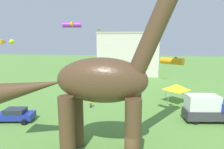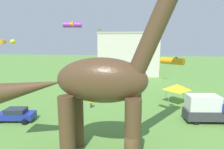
{
  "view_description": "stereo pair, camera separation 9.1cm",
  "coord_description": "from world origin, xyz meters",
  "px_view_note": "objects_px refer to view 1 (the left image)",
  "views": [
    {
      "loc": [
        1.13,
        -11.6,
        9.34
      ],
      "look_at": [
        -0.94,
        3.48,
        6.7
      ],
      "focal_mm": 30.17,
      "sensor_mm": 36.0,
      "label": 1
    },
    {
      "loc": [
        1.22,
        -11.59,
        9.34
      ],
      "look_at": [
        -0.94,
        3.48,
        6.7
      ],
      "focal_mm": 30.17,
      "sensor_mm": 36.0,
      "label": 2
    }
  ],
  "objects_px": {
    "parked_box_truck": "(208,108)",
    "dinosaur_sculpture": "(101,80)",
    "person_strolling_adult": "(91,102)",
    "parked_sedan_left": "(16,115)",
    "kite_near_high": "(99,30)",
    "kite_far_right": "(3,42)",
    "festival_canopy_tent": "(176,87)",
    "kite_trailing": "(173,61)",
    "kite_drifting": "(72,25)"
  },
  "relations": [
    {
      "from": "parked_box_truck",
      "to": "dinosaur_sculpture",
      "type": "bearing_deg",
      "value": -150.38
    },
    {
      "from": "parked_box_truck",
      "to": "person_strolling_adult",
      "type": "bearing_deg",
      "value": 162.92
    },
    {
      "from": "parked_sedan_left",
      "to": "kite_near_high",
      "type": "distance_m",
      "value": 20.16
    },
    {
      "from": "parked_sedan_left",
      "to": "person_strolling_adult",
      "type": "height_order",
      "value": "parked_sedan_left"
    },
    {
      "from": "kite_far_right",
      "to": "festival_canopy_tent",
      "type": "bearing_deg",
      "value": -0.77
    },
    {
      "from": "kite_near_high",
      "to": "festival_canopy_tent",
      "type": "bearing_deg",
      "value": -24.27
    },
    {
      "from": "festival_canopy_tent",
      "to": "kite_trailing",
      "type": "distance_m",
      "value": 8.99
    },
    {
      "from": "kite_trailing",
      "to": "parked_sedan_left",
      "type": "bearing_deg",
      "value": -173.14
    },
    {
      "from": "parked_box_truck",
      "to": "festival_canopy_tent",
      "type": "distance_m",
      "value": 7.06
    },
    {
      "from": "dinosaur_sculpture",
      "to": "parked_sedan_left",
      "type": "height_order",
      "value": "dinosaur_sculpture"
    },
    {
      "from": "festival_canopy_tent",
      "to": "person_strolling_adult",
      "type": "bearing_deg",
      "value": -162.7
    },
    {
      "from": "parked_box_truck",
      "to": "kite_near_high",
      "type": "distance_m",
      "value": 22.29
    },
    {
      "from": "festival_canopy_tent",
      "to": "kite_trailing",
      "type": "xyz_separation_m",
      "value": [
        -2.02,
        -7.39,
        4.71
      ]
    },
    {
      "from": "kite_trailing",
      "to": "kite_near_high",
      "type": "xyz_separation_m",
      "value": [
        -11.13,
        13.32,
        4.32
      ]
    },
    {
      "from": "kite_drifting",
      "to": "festival_canopy_tent",
      "type": "bearing_deg",
      "value": 12.33
    },
    {
      "from": "festival_canopy_tent",
      "to": "kite_trailing",
      "type": "bearing_deg",
      "value": -105.28
    },
    {
      "from": "kite_near_high",
      "to": "kite_drifting",
      "type": "relative_size",
      "value": 0.36
    },
    {
      "from": "kite_trailing",
      "to": "kite_far_right",
      "type": "relative_size",
      "value": 0.93
    },
    {
      "from": "parked_box_truck",
      "to": "person_strolling_adult",
      "type": "distance_m",
      "value": 15.13
    },
    {
      "from": "parked_box_truck",
      "to": "parked_sedan_left",
      "type": "bearing_deg",
      "value": -179.24
    },
    {
      "from": "parked_box_truck",
      "to": "kite_drifting",
      "type": "bearing_deg",
      "value": 162.59
    },
    {
      "from": "parked_sedan_left",
      "to": "kite_drifting",
      "type": "relative_size",
      "value": 1.67
    },
    {
      "from": "kite_far_right",
      "to": "kite_near_high",
      "type": "bearing_deg",
      "value": 19.83
    },
    {
      "from": "parked_box_truck",
      "to": "kite_near_high",
      "type": "relative_size",
      "value": 6.05
    },
    {
      "from": "parked_sedan_left",
      "to": "kite_far_right",
      "type": "bearing_deg",
      "value": 122.24
    },
    {
      "from": "person_strolling_adult",
      "to": "kite_near_high",
      "type": "distance_m",
      "value": 14.53
    },
    {
      "from": "parked_sedan_left",
      "to": "kite_near_high",
      "type": "height_order",
      "value": "kite_near_high"
    },
    {
      "from": "parked_sedan_left",
      "to": "kite_drifting",
      "type": "xyz_separation_m",
      "value": [
        5.09,
        6.27,
        10.88
      ]
    },
    {
      "from": "dinosaur_sculpture",
      "to": "parked_box_truck",
      "type": "height_order",
      "value": "dinosaur_sculpture"
    },
    {
      "from": "kite_near_high",
      "to": "parked_box_truck",
      "type": "bearing_deg",
      "value": -38.86
    },
    {
      "from": "parked_sedan_left",
      "to": "festival_canopy_tent",
      "type": "bearing_deg",
      "value": 17.7
    },
    {
      "from": "festival_canopy_tent",
      "to": "kite_drifting",
      "type": "height_order",
      "value": "kite_drifting"
    },
    {
      "from": "kite_trailing",
      "to": "parked_box_truck",
      "type": "bearing_deg",
      "value": 10.38
    },
    {
      "from": "parked_sedan_left",
      "to": "festival_canopy_tent",
      "type": "relative_size",
      "value": 1.4
    },
    {
      "from": "kite_trailing",
      "to": "festival_canopy_tent",
      "type": "bearing_deg",
      "value": 74.72
    },
    {
      "from": "dinosaur_sculpture",
      "to": "kite_trailing",
      "type": "xyz_separation_m",
      "value": [
        6.79,
        7.45,
        0.87
      ]
    },
    {
      "from": "person_strolling_adult",
      "to": "kite_near_high",
      "type": "height_order",
      "value": "kite_near_high"
    },
    {
      "from": "parked_sedan_left",
      "to": "parked_box_truck",
      "type": "distance_m",
      "value": 22.81
    },
    {
      "from": "parked_box_truck",
      "to": "kite_drifting",
      "type": "height_order",
      "value": "kite_drifting"
    },
    {
      "from": "parked_sedan_left",
      "to": "parked_box_truck",
      "type": "relative_size",
      "value": 0.76
    },
    {
      "from": "person_strolling_adult",
      "to": "kite_drifting",
      "type": "distance_m",
      "value": 11.13
    },
    {
      "from": "kite_drifting",
      "to": "dinosaur_sculpture",
      "type": "bearing_deg",
      "value": -61.31
    },
    {
      "from": "kite_trailing",
      "to": "kite_far_right",
      "type": "bearing_deg",
      "value": 163.66
    },
    {
      "from": "person_strolling_adult",
      "to": "festival_canopy_tent",
      "type": "bearing_deg",
      "value": -63.32
    },
    {
      "from": "parked_sedan_left",
      "to": "dinosaur_sculpture",
      "type": "bearing_deg",
      "value": -32.43
    },
    {
      "from": "parked_sedan_left",
      "to": "parked_box_truck",
      "type": "height_order",
      "value": "parked_box_truck"
    },
    {
      "from": "parked_box_truck",
      "to": "kite_far_right",
      "type": "height_order",
      "value": "kite_far_right"
    },
    {
      "from": "kite_trailing",
      "to": "dinosaur_sculpture",
      "type": "bearing_deg",
      "value": -132.35
    },
    {
      "from": "dinosaur_sculpture",
      "to": "kite_near_high",
      "type": "height_order",
      "value": "dinosaur_sculpture"
    },
    {
      "from": "parked_sedan_left",
      "to": "kite_drifting",
      "type": "bearing_deg",
      "value": 43.28
    }
  ]
}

